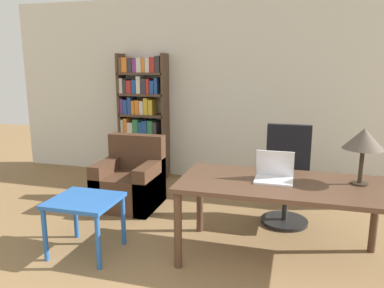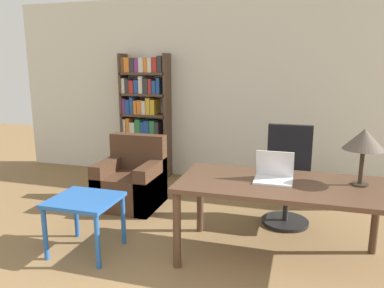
% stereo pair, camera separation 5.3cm
% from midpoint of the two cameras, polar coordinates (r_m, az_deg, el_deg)
% --- Properties ---
extents(wall_back, '(8.00, 0.06, 2.70)m').
position_cam_midpoint_polar(wall_back, '(5.55, 10.15, 7.90)').
color(wall_back, silver).
rests_on(wall_back, ground_plane).
extents(desk, '(1.80, 0.87, 0.73)m').
position_cam_midpoint_polar(desk, '(3.39, 13.10, -7.07)').
color(desk, '#4C3323').
rests_on(desk, ground_plane).
extents(laptop, '(0.33, 0.26, 0.26)m').
position_cam_midpoint_polar(laptop, '(3.39, 11.98, -4.52)').
color(laptop, silver).
rests_on(laptop, desk).
extents(table_lamp, '(0.34, 0.34, 0.49)m').
position_cam_midpoint_polar(table_lamp, '(3.43, 24.31, 0.57)').
color(table_lamp, '#2D2319').
rests_on(table_lamp, desk).
extents(office_chair, '(0.51, 0.51, 1.08)m').
position_cam_midpoint_polar(office_chair, '(4.30, 13.88, -5.18)').
color(office_chair, black).
rests_on(office_chair, ground_plane).
extents(side_table_blue, '(0.60, 0.55, 0.53)m').
position_cam_midpoint_polar(side_table_blue, '(3.65, -16.45, -9.20)').
color(side_table_blue, '#2356A3').
rests_on(side_table_blue, ground_plane).
extents(armchair, '(0.73, 0.70, 0.86)m').
position_cam_midpoint_polar(armchair, '(4.75, -9.73, -5.86)').
color(armchair, '#472D1E').
rests_on(armchair, ground_plane).
extents(bookshelf, '(0.75, 0.28, 1.89)m').
position_cam_midpoint_polar(bookshelf, '(5.87, -7.93, 4.14)').
color(bookshelf, '#4C3828').
rests_on(bookshelf, ground_plane).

